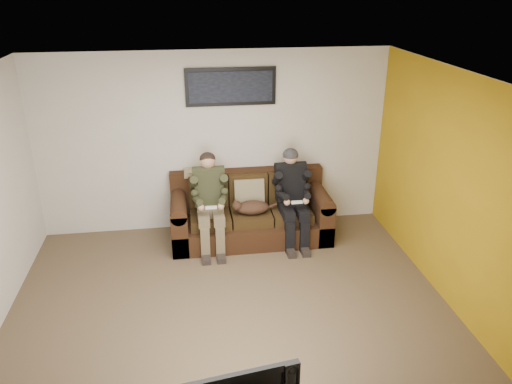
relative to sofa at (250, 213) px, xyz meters
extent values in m
plane|color=brown|center=(-0.45, -1.83, -0.34)|extent=(5.00, 5.00, 0.00)
plane|color=silver|center=(-0.45, -1.83, 2.26)|extent=(5.00, 5.00, 0.00)
plane|color=beige|center=(-0.45, 0.42, 0.96)|extent=(5.00, 0.00, 5.00)
plane|color=beige|center=(-0.45, -4.08, 0.96)|extent=(5.00, 0.00, 5.00)
plane|color=beige|center=(2.05, -1.83, 0.96)|extent=(0.00, 4.50, 4.50)
plane|color=#AD8411|center=(2.04, -1.83, 0.96)|extent=(0.00, 4.50, 4.50)
cube|color=#321C0F|center=(0.00, -0.08, -0.19)|extent=(2.23, 0.96, 0.30)
cube|color=#321C0F|center=(0.00, 0.30, 0.26)|extent=(2.23, 0.20, 0.61)
cube|color=#321C0F|center=(-1.00, -0.08, -0.04)|extent=(0.22, 0.96, 0.61)
cube|color=#321C0F|center=(1.00, -0.08, -0.04)|extent=(0.22, 0.96, 0.61)
cylinder|color=#321C0F|center=(-1.00, -0.08, 0.26)|extent=(0.22, 0.96, 0.22)
cylinder|color=#321C0F|center=(1.00, -0.08, 0.26)|extent=(0.22, 0.96, 0.22)
cube|color=#352510|center=(-0.57, -0.13, 0.03)|extent=(0.55, 0.61, 0.14)
cube|color=#352510|center=(-0.57, 0.16, 0.32)|extent=(0.55, 0.14, 0.45)
cube|color=#352510|center=(0.00, -0.13, 0.03)|extent=(0.55, 0.61, 0.14)
cube|color=#352510|center=(0.00, 0.16, 0.32)|extent=(0.55, 0.14, 0.45)
cube|color=#352510|center=(0.57, -0.13, 0.03)|extent=(0.55, 0.61, 0.14)
cube|color=#352510|center=(0.57, 0.16, 0.32)|extent=(0.55, 0.14, 0.45)
cube|color=#827555|center=(0.00, 0.04, 0.30)|extent=(0.43, 0.20, 0.42)
cube|color=#BAAF89|center=(-0.68, 0.28, 0.57)|extent=(0.46, 0.22, 0.08)
cube|color=brown|center=(-0.57, -0.16, 0.17)|extent=(0.36, 0.30, 0.14)
cube|color=#2F311D|center=(-0.57, -0.06, 0.47)|extent=(0.40, 0.30, 0.53)
cylinder|color=#2F311D|center=(-0.57, -0.04, 0.68)|extent=(0.44, 0.18, 0.18)
sphere|color=tan|center=(-0.57, -0.02, 0.84)|extent=(0.21, 0.21, 0.21)
cube|color=brown|center=(-0.67, -0.36, 0.16)|extent=(0.15, 0.42, 0.13)
cube|color=brown|center=(-0.47, -0.36, 0.16)|extent=(0.15, 0.42, 0.13)
cube|color=brown|center=(-0.67, -0.56, -0.12)|extent=(0.12, 0.13, 0.45)
cube|color=brown|center=(-0.47, -0.56, -0.12)|extent=(0.12, 0.13, 0.45)
cube|color=black|center=(-0.67, -0.64, -0.30)|extent=(0.11, 0.26, 0.08)
cube|color=black|center=(-0.47, -0.64, -0.30)|extent=(0.11, 0.26, 0.08)
cylinder|color=#2F311D|center=(-0.77, -0.13, 0.57)|extent=(0.11, 0.30, 0.28)
cylinder|color=#2F311D|center=(-0.37, -0.13, 0.57)|extent=(0.11, 0.30, 0.28)
cylinder|color=#2F311D|center=(-0.74, -0.35, 0.41)|extent=(0.14, 0.32, 0.15)
cylinder|color=#2F311D|center=(-0.40, -0.35, 0.41)|extent=(0.14, 0.32, 0.15)
sphere|color=tan|center=(-0.70, -0.47, 0.36)|extent=(0.09, 0.09, 0.09)
sphere|color=tan|center=(-0.44, -0.47, 0.36)|extent=(0.09, 0.09, 0.09)
cube|color=white|center=(-0.57, -0.49, 0.36)|extent=(0.15, 0.04, 0.03)
ellipsoid|color=black|center=(-0.57, -0.01, 0.87)|extent=(0.22, 0.22, 0.17)
cube|color=black|center=(0.57, -0.16, 0.17)|extent=(0.36, 0.30, 0.14)
cube|color=black|center=(0.57, -0.06, 0.47)|extent=(0.40, 0.30, 0.53)
cylinder|color=black|center=(0.57, -0.04, 0.68)|extent=(0.44, 0.18, 0.18)
sphere|color=tan|center=(0.57, -0.02, 0.84)|extent=(0.21, 0.21, 0.21)
cube|color=black|center=(0.47, -0.36, 0.16)|extent=(0.15, 0.42, 0.13)
cube|color=black|center=(0.67, -0.36, 0.16)|extent=(0.15, 0.42, 0.13)
cube|color=black|center=(0.47, -0.56, -0.12)|extent=(0.12, 0.13, 0.45)
cube|color=black|center=(0.67, -0.56, -0.12)|extent=(0.12, 0.13, 0.45)
cube|color=black|center=(0.47, -0.64, -0.30)|extent=(0.11, 0.26, 0.08)
cube|color=black|center=(0.67, -0.64, -0.30)|extent=(0.11, 0.26, 0.08)
cylinder|color=black|center=(0.37, -0.13, 0.57)|extent=(0.11, 0.30, 0.28)
cylinder|color=black|center=(0.77, -0.13, 0.57)|extent=(0.11, 0.30, 0.28)
cylinder|color=black|center=(0.40, -0.35, 0.41)|extent=(0.14, 0.32, 0.15)
cylinder|color=black|center=(0.74, -0.35, 0.41)|extent=(0.14, 0.32, 0.15)
sphere|color=tan|center=(0.44, -0.47, 0.36)|extent=(0.09, 0.09, 0.09)
sphere|color=tan|center=(0.70, -0.47, 0.36)|extent=(0.09, 0.09, 0.09)
cube|color=white|center=(0.57, -0.49, 0.36)|extent=(0.15, 0.04, 0.03)
ellipsoid|color=black|center=(0.57, -0.02, 0.87)|extent=(0.22, 0.22, 0.19)
ellipsoid|color=#4C2E1E|center=(0.01, -0.22, 0.20)|extent=(0.47, 0.26, 0.19)
sphere|color=#4C2E1E|center=(-0.21, -0.25, 0.25)|extent=(0.14, 0.14, 0.14)
cone|color=#4C2E1E|center=(-0.23, -0.28, 0.32)|extent=(0.04, 0.04, 0.04)
cone|color=#4C2E1E|center=(-0.23, -0.21, 0.32)|extent=(0.04, 0.04, 0.04)
cylinder|color=#4C2E1E|center=(0.25, -0.17, 0.16)|extent=(0.26, 0.13, 0.08)
cube|color=black|center=(-0.20, 0.39, 1.76)|extent=(1.25, 0.04, 0.52)
cube|color=black|center=(-0.20, 0.37, 1.76)|extent=(1.15, 0.01, 0.42)
camera|label=1|loc=(-0.86, -6.43, 3.13)|focal=35.00mm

